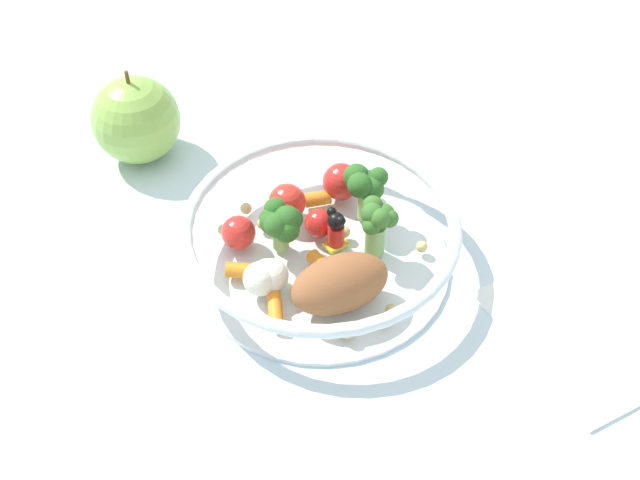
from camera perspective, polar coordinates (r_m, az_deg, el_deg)
ground_plane at (r=0.68m, az=0.64°, el=-2.44°), size 2.40×2.40×0.00m
food_container at (r=0.66m, az=-0.06°, el=0.03°), size 0.23×0.23×0.06m
loose_apple at (r=0.78m, az=-12.95°, el=8.33°), size 0.08×0.08×0.10m
folded_napkin at (r=0.68m, az=19.19°, el=-5.55°), size 0.15×0.15×0.01m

